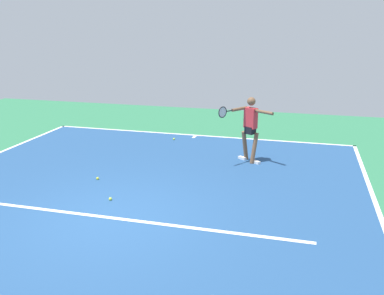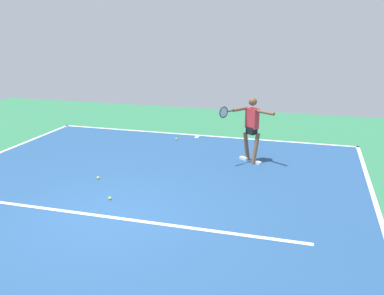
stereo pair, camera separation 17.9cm
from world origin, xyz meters
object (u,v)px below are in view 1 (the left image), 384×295
at_px(tennis_player, 250,125).
at_px(tennis_ball_by_sideline, 98,178).
at_px(tennis_ball_by_baseline, 110,199).
at_px(tennis_ball_far_corner, 174,139).

height_order(tennis_player, tennis_ball_by_sideline, tennis_player).
height_order(tennis_ball_by_baseline, tennis_ball_by_sideline, same).
relative_size(tennis_ball_far_corner, tennis_ball_by_sideline, 1.00).
bearing_deg(tennis_ball_by_sideline, tennis_player, -144.86).
bearing_deg(tennis_ball_by_sideline, tennis_ball_far_corner, -99.98).
bearing_deg(tennis_ball_by_baseline, tennis_ball_far_corner, -88.31).
bearing_deg(tennis_ball_by_baseline, tennis_ball_by_sideline, -51.44).
bearing_deg(tennis_ball_by_baseline, tennis_player, -126.15).
relative_size(tennis_player, tennis_ball_by_sideline, 26.74).
height_order(tennis_ball_far_corner, tennis_ball_by_baseline, same).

